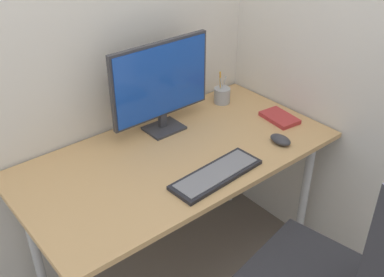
{
  "coord_description": "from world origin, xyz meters",
  "views": [
    {
      "loc": [
        -1.02,
        -1.33,
        1.86
      ],
      "look_at": [
        0.02,
        -0.07,
        0.85
      ],
      "focal_mm": 42.41,
      "sensor_mm": 36.0,
      "label": 1
    }
  ],
  "objects": [
    {
      "name": "monitor",
      "position": [
        0.08,
        0.21,
        0.99
      ],
      "size": [
        0.52,
        0.14,
        0.43
      ],
      "color": "#333338",
      "rests_on": "desk"
    },
    {
      "name": "ground_plane",
      "position": [
        0.0,
        0.0,
        0.0
      ],
      "size": [
        8.0,
        8.0,
        0.0
      ],
      "primitive_type": "plane",
      "color": "slate"
    },
    {
      "name": "keyboard",
      "position": [
        0.02,
        -0.24,
        0.76
      ],
      "size": [
        0.42,
        0.16,
        0.02
      ],
      "color": "black",
      "rests_on": "desk"
    },
    {
      "name": "notebook",
      "position": [
        0.58,
        -0.09,
        0.76
      ],
      "size": [
        0.14,
        0.2,
        0.02
      ],
      "primitive_type": "cube",
      "rotation": [
        0.0,
        0.0,
        -0.12
      ],
      "color": "#B23333",
      "rests_on": "desk"
    },
    {
      "name": "desk",
      "position": [
        0.0,
        0.0,
        0.67
      ],
      "size": [
        1.41,
        0.72,
        0.75
      ],
      "color": "tan",
      "rests_on": "ground_plane"
    },
    {
      "name": "pen_holder",
      "position": [
        0.48,
        0.24,
        0.79
      ],
      "size": [
        0.09,
        0.09,
        0.17
      ],
      "color": "#9EA0A5",
      "rests_on": "desk"
    },
    {
      "name": "office_chair",
      "position": [
        0.1,
        -0.81,
        0.6
      ],
      "size": [
        0.64,
        0.64,
        1.19
      ],
      "color": "black",
      "rests_on": "ground_plane"
    },
    {
      "name": "mouse",
      "position": [
        0.41,
        -0.24,
        0.77
      ],
      "size": [
        0.07,
        0.11,
        0.04
      ],
      "primitive_type": "ellipsoid",
      "rotation": [
        0.0,
        0.0,
        0.0
      ],
      "color": "#333338",
      "rests_on": "desk"
    }
  ]
}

